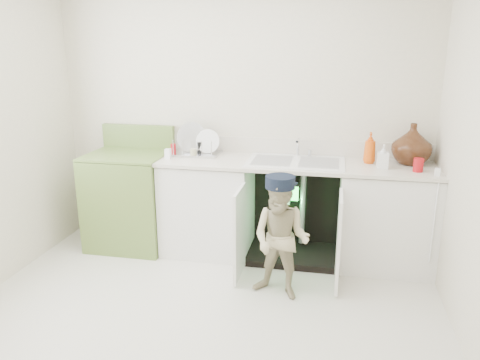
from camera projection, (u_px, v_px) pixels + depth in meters
name	position (u px, v px, depth m)	size (l,w,h in m)	color
ground	(199.00, 321.00, 3.32)	(3.50, 3.50, 0.00)	beige
room_shell	(194.00, 149.00, 2.98)	(6.00, 5.50, 1.26)	beige
counter_run	(298.00, 207.00, 4.22)	(2.44, 1.02, 1.25)	white
avocado_stove	(130.00, 198.00, 4.50)	(0.73, 0.65, 1.14)	olive
repair_worker	(281.00, 238.00, 3.54)	(0.54, 0.63, 0.96)	#CBBA92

